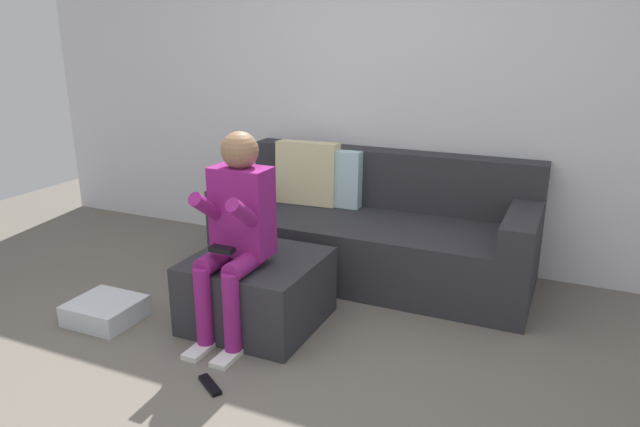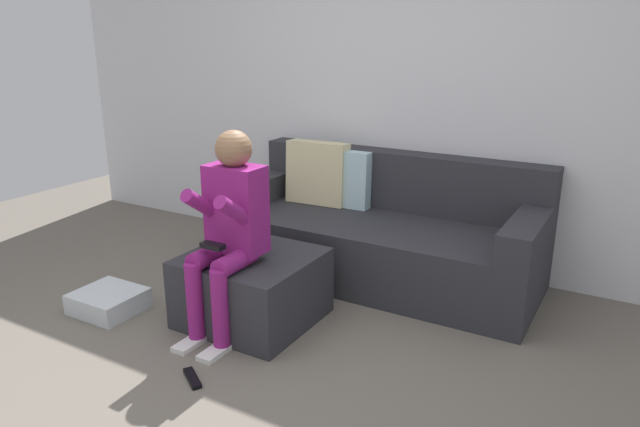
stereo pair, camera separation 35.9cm
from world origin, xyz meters
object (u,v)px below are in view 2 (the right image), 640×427
Objects in this scene: storage_bin at (109,301)px; person_seated at (229,221)px; couch_sectional at (379,232)px; ottoman at (252,288)px; remote_near_ottoman at (192,378)px.

person_seated is at bearing 13.91° from storage_bin.
couch_sectional is 1.31m from person_seated.
ottoman is at bearing 23.08° from storage_bin.
couch_sectional reaches higher than remote_near_ottoman.
couch_sectional reaches higher than storage_bin.
person_seated is at bearing -108.60° from couch_sectional.
couch_sectional is 2.99× the size of ottoman.
couch_sectional is at bearing 114.63° from remote_near_ottoman.
ottoman is 0.96m from storage_bin.
storage_bin is (-0.87, -0.37, -0.15)m from ottoman.
person_seated is (-0.40, -1.20, 0.36)m from couch_sectional.
ottoman is 0.74m from remote_near_ottoman.
ottoman is at bearing -110.06° from couch_sectional.
person_seated reaches higher than ottoman.
couch_sectional is 1.86× the size of person_seated.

